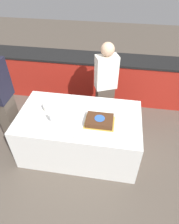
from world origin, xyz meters
name	(u,v)px	position (x,y,z in m)	size (l,w,h in m)	color
ground_plane	(80,149)	(0.00, 0.00, 0.00)	(14.00, 14.00, 0.00)	brown
back_counter	(94,77)	(0.00, 1.58, 0.46)	(4.40, 0.58, 0.92)	#A82319
dining_table	(80,134)	(0.00, 0.00, 0.37)	(1.79, 1.01, 0.75)	white
cake	(100,120)	(0.31, -0.09, 0.79)	(0.41, 0.31, 0.08)	gold
plate_stack	(50,106)	(-0.46, 0.09, 0.79)	(0.19, 0.19, 0.09)	white
wine_glass	(51,117)	(-0.34, -0.20, 0.87)	(0.07, 0.07, 0.18)	white
side_plate_near_cake	(103,109)	(0.32, 0.22, 0.75)	(0.18, 0.18, 0.00)	white
utensil_pile	(81,136)	(0.11, -0.39, 0.76)	(0.17, 0.10, 0.02)	white
person_cutting_cake	(105,86)	(0.31, 0.72, 0.82)	(0.40, 0.32, 1.57)	#4C4238
person_seated_left	(3,99)	(-1.12, 0.00, 0.92)	(0.22, 0.35, 1.74)	#4C4238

